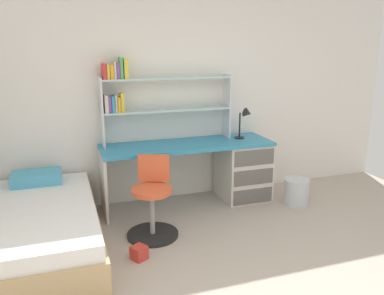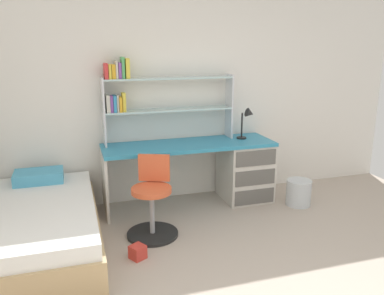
{
  "view_description": "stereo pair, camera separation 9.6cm",
  "coord_description": "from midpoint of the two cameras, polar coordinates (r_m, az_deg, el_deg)",
  "views": [
    {
      "loc": [
        -1.47,
        -1.95,
        1.88
      ],
      "look_at": [
        -0.27,
        1.6,
        0.89
      ],
      "focal_mm": 36.84,
      "sensor_mm": 36.0,
      "label": 1
    },
    {
      "loc": [
        -1.38,
        -1.98,
        1.88
      ],
      "look_at": [
        -0.27,
        1.6,
        0.89
      ],
      "focal_mm": 36.84,
      "sensor_mm": 36.0,
      "label": 2
    }
  ],
  "objects": [
    {
      "name": "waste_bin",
      "position": [
        4.94,
        15.72,
        -6.3
      ],
      "size": [
        0.3,
        0.3,
        0.31
      ],
      "primitive_type": "cylinder",
      "color": "silver",
      "rests_on": "ground_plane"
    },
    {
      "name": "bookshelf_hutch",
      "position": [
        4.55,
        -5.61,
        7.72
      ],
      "size": [
        1.53,
        0.22,
        0.99
      ],
      "color": "silver",
      "rests_on": "desk"
    },
    {
      "name": "desk_lamp",
      "position": [
        4.81,
        8.67,
        4.2
      ],
      "size": [
        0.2,
        0.17,
        0.38
      ],
      "color": "black",
      "rests_on": "desk"
    },
    {
      "name": "room_shell",
      "position": [
        3.27,
        -13.74,
        4.87
      ],
      "size": [
        5.68,
        6.2,
        2.69
      ],
      "color": "white",
      "rests_on": "ground_plane"
    },
    {
      "name": "swivel_chair",
      "position": [
        4.0,
        -5.07,
        -8.26
      ],
      "size": [
        0.52,
        0.52,
        0.8
      ],
      "color": "black",
      "rests_on": "ground_plane"
    },
    {
      "name": "toy_block_red_2",
      "position": [
        3.7,
        -7.11,
        -14.79
      ],
      "size": [
        0.17,
        0.17,
        0.12
      ],
      "primitive_type": "cube",
      "rotation": [
        0.0,
        0.0,
        2.09
      ],
      "color": "red",
      "rests_on": "ground_plane"
    },
    {
      "name": "desk",
      "position": [
        4.85,
        6.26,
        -2.83
      ],
      "size": [
        2.01,
        0.61,
        0.76
      ],
      "color": "teal",
      "rests_on": "ground_plane"
    },
    {
      "name": "bed_platform",
      "position": [
        3.99,
        -20.85,
        -10.78
      ],
      "size": [
        1.11,
        1.88,
        0.57
      ],
      "color": "tan",
      "rests_on": "ground_plane"
    }
  ]
}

